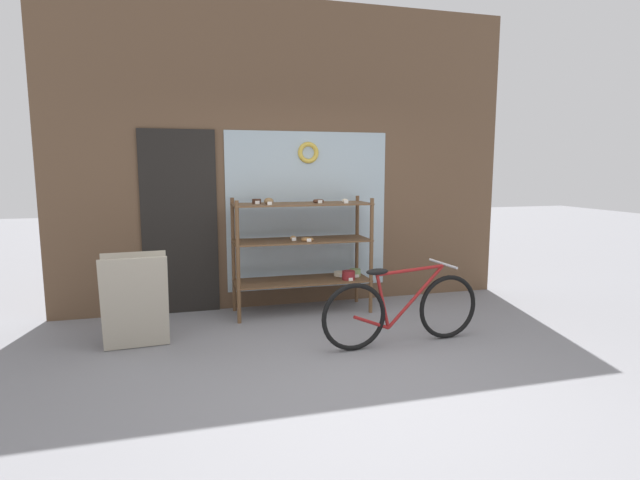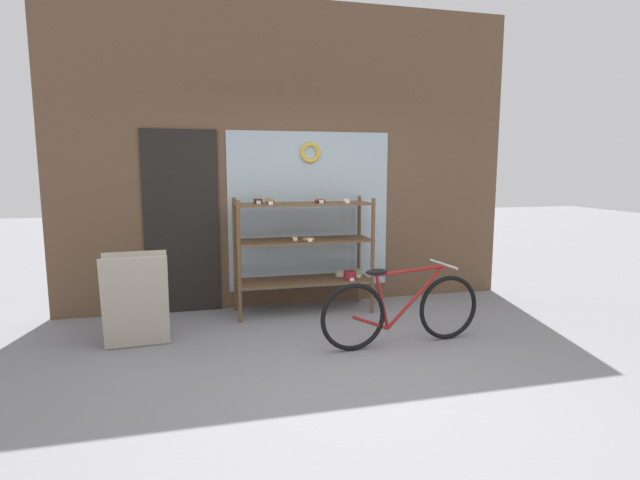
# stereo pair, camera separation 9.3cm
# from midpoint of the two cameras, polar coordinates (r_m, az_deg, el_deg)

# --- Properties ---
(ground_plane) EXTENTS (30.00, 30.00, 0.00)m
(ground_plane) POSITION_cam_midpoint_polar(r_m,az_deg,el_deg) (4.13, 3.35, -15.64)
(ground_plane) COLOR gray
(storefront_facade) EXTENTS (5.52, 0.13, 3.60)m
(storefront_facade) POSITION_cam_midpoint_polar(r_m,az_deg,el_deg) (6.05, -4.10, 9.03)
(storefront_facade) COLOR brown
(storefront_facade) RESTS_ON ground_plane
(display_case) EXTENTS (1.56, 0.53, 1.35)m
(display_case) POSITION_cam_midpoint_polar(r_m,az_deg,el_deg) (5.75, -2.17, -0.61)
(display_case) COLOR brown
(display_case) RESTS_ON ground_plane
(bicycle) EXTENTS (1.64, 0.46, 0.77)m
(bicycle) POSITION_cam_midpoint_polar(r_m,az_deg,el_deg) (4.83, 8.81, -7.81)
(bicycle) COLOR black
(bicycle) RESTS_ON ground_plane
(sandwich_board) EXTENTS (0.61, 0.42, 0.88)m
(sandwich_board) POSITION_cam_midpoint_polar(r_m,az_deg,el_deg) (4.96, -20.87, -6.59)
(sandwich_board) COLOR #B2A893
(sandwich_board) RESTS_ON ground_plane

